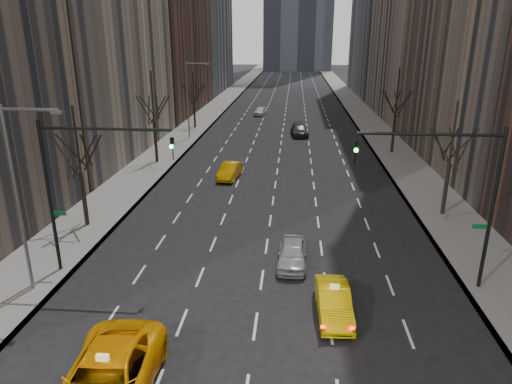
# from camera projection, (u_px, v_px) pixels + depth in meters

# --- Properties ---
(sidewalk_left) EXTENTS (4.50, 320.00, 0.15)m
(sidewalk_left) POSITION_uv_depth(u_px,v_px,m) (215.00, 108.00, 79.19)
(sidewalk_left) COLOR slate
(sidewalk_left) RESTS_ON ground
(sidewalk_right) EXTENTS (4.50, 320.00, 0.15)m
(sidewalk_right) POSITION_uv_depth(u_px,v_px,m) (358.00, 110.00, 77.26)
(sidewalk_right) COLOR slate
(sidewalk_right) RESTS_ON ground
(tree_lw_b) EXTENTS (3.36, 3.50, 7.82)m
(tree_lw_b) POSITION_uv_depth(u_px,v_px,m) (81.00, 172.00, 28.97)
(tree_lw_b) COLOR black
(tree_lw_b) RESTS_ON ground
(tree_lw_c) EXTENTS (3.36, 3.50, 8.74)m
(tree_lw_c) POSITION_uv_depth(u_px,v_px,m) (154.00, 122.00, 43.95)
(tree_lw_c) COLOR black
(tree_lw_c) RESTS_ON ground
(tree_lw_d) EXTENTS (3.36, 3.50, 7.36)m
(tree_lw_d) POSITION_uv_depth(u_px,v_px,m) (194.00, 102.00, 61.07)
(tree_lw_d) COLOR black
(tree_lw_d) RESTS_ON ground
(tree_rw_b) EXTENTS (3.36, 3.50, 7.82)m
(tree_rw_b) POSITION_uv_depth(u_px,v_px,m) (449.00, 164.00, 30.85)
(tree_rw_b) COLOR black
(tree_rw_b) RESTS_ON ground
(tree_rw_c) EXTENTS (3.36, 3.50, 8.74)m
(tree_rw_c) POSITION_uv_depth(u_px,v_px,m) (395.00, 116.00, 47.72)
(tree_rw_c) COLOR black
(tree_rw_c) RESTS_ON ground
(traffic_mast_left) EXTENTS (6.69, 0.39, 8.00)m
(traffic_mast_left) POSITION_uv_depth(u_px,v_px,m) (79.00, 174.00, 22.51)
(traffic_mast_left) COLOR black
(traffic_mast_left) RESTS_ON ground
(traffic_mast_right) EXTENTS (6.69, 0.39, 8.00)m
(traffic_mast_right) POSITION_uv_depth(u_px,v_px,m) (459.00, 183.00, 21.07)
(traffic_mast_right) COLOR black
(traffic_mast_right) RESTS_ON ground
(streetlight_near) EXTENTS (2.83, 0.22, 9.00)m
(streetlight_near) POSITION_uv_depth(u_px,v_px,m) (22.00, 183.00, 20.72)
(streetlight_near) COLOR slate
(streetlight_near) RESTS_ON ground
(streetlight_far) EXTENTS (2.83, 0.22, 9.00)m
(streetlight_far) POSITION_uv_depth(u_px,v_px,m) (190.00, 93.00, 53.71)
(streetlight_far) COLOR slate
(streetlight_far) RESTS_ON ground
(taxi_suv) EXTENTS (3.31, 6.60, 1.79)m
(taxi_suv) POSITION_uv_depth(u_px,v_px,m) (106.00, 382.00, 15.33)
(taxi_suv) COLOR #FFA605
(taxi_suv) RESTS_ON ground
(taxi_sedan) EXTENTS (1.58, 4.11, 1.34)m
(taxi_sedan) POSITION_uv_depth(u_px,v_px,m) (334.00, 302.00, 20.38)
(taxi_sedan) COLOR yellow
(taxi_sedan) RESTS_ON ground
(silver_sedan_ahead) EXTENTS (1.67, 3.94, 1.33)m
(silver_sedan_ahead) POSITION_uv_depth(u_px,v_px,m) (292.00, 253.00, 24.94)
(silver_sedan_ahead) COLOR #A1A5A9
(silver_sedan_ahead) RESTS_ON ground
(far_taxi) EXTENTS (1.97, 4.28, 1.36)m
(far_taxi) POSITION_uv_depth(u_px,v_px,m) (230.00, 171.00, 40.18)
(far_taxi) COLOR #EEA205
(far_taxi) RESTS_ON ground
(far_suv_grey) EXTENTS (2.43, 5.02, 1.41)m
(far_suv_grey) POSITION_uv_depth(u_px,v_px,m) (299.00, 130.00, 57.35)
(far_suv_grey) COLOR #2A2A2F
(far_suv_grey) RESTS_ON ground
(far_car_white) EXTENTS (2.08, 4.07, 1.33)m
(far_car_white) POSITION_uv_depth(u_px,v_px,m) (260.00, 111.00, 72.19)
(far_car_white) COLOR white
(far_car_white) RESTS_ON ground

